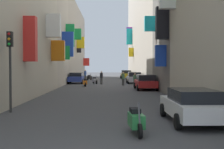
{
  "coord_description": "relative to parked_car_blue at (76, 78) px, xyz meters",
  "views": [
    {
      "loc": [
        0.26,
        -4.98,
        2.31
      ],
      "look_at": [
        0.73,
        25.73,
        1.41
      ],
      "focal_mm": 45.45,
      "sensor_mm": 36.0,
      "label": 1
    }
  ],
  "objects": [
    {
      "name": "scooter_silver",
      "position": [
        2.56,
        -0.97,
        -0.3
      ],
      "size": [
        0.78,
        1.86,
        1.13
      ],
      "color": "#ADADB2",
      "rests_on": "ground"
    },
    {
      "name": "building_left_mid_a",
      "position": [
        -4.0,
        -4.33,
        6.62
      ],
      "size": [
        7.3,
        8.37,
        14.8
      ],
      "color": "#B2A899",
      "rests_on": "ground"
    },
    {
      "name": "pedestrian_near_right",
      "position": [
        6.1,
        -4.28,
        0.05
      ],
      "size": [
        0.51,
        0.51,
        1.63
      ],
      "color": "#3B3B3B",
      "rests_on": "ground"
    },
    {
      "name": "parked_car_red",
      "position": [
        7.97,
        -10.54,
        0.01
      ],
      "size": [
        1.98,
        4.22,
        1.49
      ],
      "color": "#B21E1E",
      "rests_on": "ground"
    },
    {
      "name": "building_right_mid_a",
      "position": [
        11.97,
        -12.61,
        6.17
      ],
      "size": [
        7.11,
        8.35,
        13.88
      ],
      "color": "slate",
      "rests_on": "ground"
    },
    {
      "name": "scooter_green",
      "position": [
        5.21,
        -28.62,
        -0.3
      ],
      "size": [
        0.53,
        1.8,
        1.13
      ],
      "color": "#287F3D",
      "rests_on": "ground"
    },
    {
      "name": "pedestrian_mid_street",
      "position": [
        0.74,
        5.96,
        0.13
      ],
      "size": [
        0.4,
        0.4,
        1.79
      ],
      "color": "#2F2F2F",
      "rests_on": "ground"
    },
    {
      "name": "parked_car_blue",
      "position": [
        0.0,
        0.0,
        0.0
      ],
      "size": [
        2.0,
        4.09,
        1.45
      ],
      "color": "navy",
      "rests_on": "ground"
    },
    {
      "name": "parked_car_white",
      "position": [
        7.71,
        -26.75,
        -0.03
      ],
      "size": [
        2.02,
        4.17,
        1.38
      ],
      "color": "white",
      "rests_on": "ground"
    },
    {
      "name": "building_left_mid_b",
      "position": [
        -4.01,
        13.29,
        5.7
      ],
      "size": [
        7.32,
        26.87,
        12.93
      ],
      "color": "#9E9384",
      "rests_on": "ground"
    },
    {
      "name": "parked_car_yellow",
      "position": [
        7.65,
        14.05,
        0.05
      ],
      "size": [
        2.02,
        4.21,
        1.57
      ],
      "color": "gold",
      "rests_on": "ground"
    },
    {
      "name": "scooter_orange",
      "position": [
        1.64,
        -5.74,
        -0.3
      ],
      "size": [
        0.6,
        1.85,
        1.13
      ],
      "color": "orange",
      "rests_on": "ground"
    },
    {
      "name": "parked_car_silver",
      "position": [
        7.8,
        -0.26,
        0.02
      ],
      "size": [
        1.95,
        4.12,
        1.52
      ],
      "color": "#B7B7BC",
      "rests_on": "ground"
    },
    {
      "name": "ground_plane",
      "position": [
        3.98,
        -3.27,
        -0.76
      ],
      "size": [
        140.0,
        140.0,
        0.0
      ],
      "primitive_type": "plane",
      "color": "#424244"
    },
    {
      "name": "scooter_black",
      "position": [
        1.23,
        8.49,
        -0.3
      ],
      "size": [
        0.77,
        1.81,
        1.13
      ],
      "color": "black",
      "rests_on": "ground"
    },
    {
      "name": "pedestrian_crossing",
      "position": [
        7.24,
        -7.18,
        -0.0
      ],
      "size": [
        0.44,
        0.44,
        1.54
      ],
      "color": "#3B3B3B",
      "rests_on": "ground"
    },
    {
      "name": "pedestrian_near_left",
      "position": [
        3.44,
        -2.01,
        0.07
      ],
      "size": [
        0.48,
        0.48,
        1.68
      ],
      "color": "#3D3D3D",
      "rests_on": "ground"
    },
    {
      "name": "building_right_mid_b",
      "position": [
        11.98,
        9.16,
        10.04
      ],
      "size": [
        7.12,
        35.15,
        21.61
      ],
      "color": "#B2A899",
      "rests_on": "ground"
    },
    {
      "name": "traffic_light_near_corner",
      "position": [
        -0.62,
        -24.07,
        1.99
      ],
      "size": [
        0.26,
        0.34,
        4.03
      ],
      "color": "#2D2D2D",
      "rests_on": "ground"
    }
  ]
}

